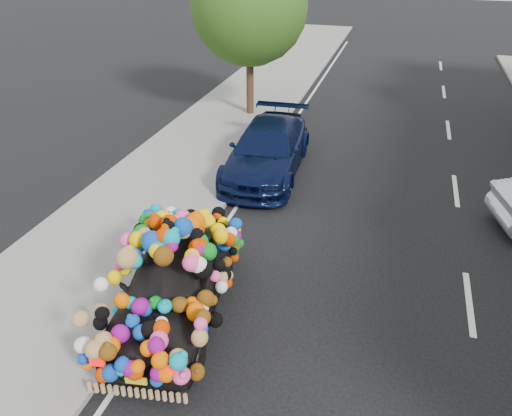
# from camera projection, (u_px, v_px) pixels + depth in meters

# --- Properties ---
(ground) EXTENTS (100.00, 100.00, 0.00)m
(ground) POSITION_uv_depth(u_px,v_px,m) (291.00, 272.00, 10.68)
(ground) COLOR black
(ground) RESTS_ON ground
(sidewalk) EXTENTS (4.00, 60.00, 0.12)m
(sidewalk) POSITION_uv_depth(u_px,v_px,m) (112.00, 239.00, 11.71)
(sidewalk) COLOR gray
(sidewalk) RESTS_ON ground
(kerb) EXTENTS (0.15, 60.00, 0.13)m
(kerb) POSITION_uv_depth(u_px,v_px,m) (189.00, 252.00, 11.23)
(kerb) COLOR gray
(kerb) RESTS_ON ground
(lane_markings) EXTENTS (6.00, 50.00, 0.01)m
(lane_markings) POSITION_uv_depth(u_px,v_px,m) (469.00, 303.00, 9.79)
(lane_markings) COLOR silver
(lane_markings) RESTS_ON ground
(tree_near_sidewalk) EXTENTS (4.20, 4.20, 6.13)m
(tree_near_sidewalk) POSITION_uv_depth(u_px,v_px,m) (250.00, 6.00, 17.57)
(tree_near_sidewalk) COLOR #332114
(tree_near_sidewalk) RESTS_ON ground
(plush_art_car) EXTENTS (2.65, 4.65, 2.08)m
(plush_art_car) POSITION_uv_depth(u_px,v_px,m) (173.00, 266.00, 9.06)
(plush_art_car) COLOR black
(plush_art_car) RESTS_ON ground
(navy_sedan) EXTENTS (2.30, 5.10, 1.45)m
(navy_sedan) POSITION_uv_depth(u_px,v_px,m) (267.00, 150.00, 14.68)
(navy_sedan) COLOR black
(navy_sedan) RESTS_ON ground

